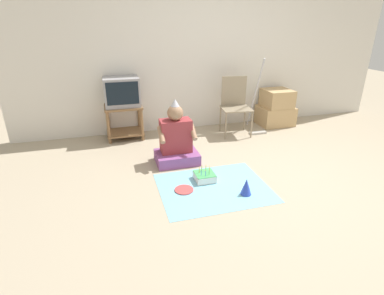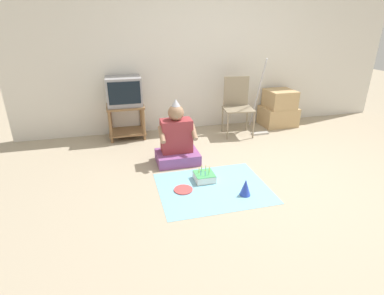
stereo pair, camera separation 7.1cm
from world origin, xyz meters
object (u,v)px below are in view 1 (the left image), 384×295
object	(u,v)px
person_seated	(176,142)
tv	(122,92)
cardboard_box_stack	(276,108)
dust_mop	(256,111)
folding_chair	(235,102)
party_hat_blue	(246,187)
paper_plate	(184,190)
birthday_cake	(205,176)

from	to	relation	value
person_seated	tv	bearing A→B (deg)	118.23
cardboard_box_stack	dust_mop	size ratio (longest dim) A/B	0.52
tv	folding_chair	world-z (taller)	tv
tv	dust_mop	world-z (taller)	dust_mop
person_seated	party_hat_blue	distance (m)	1.14
paper_plate	party_hat_blue	bearing A→B (deg)	-22.62
folding_chair	birthday_cake	xyz separation A→B (m)	(-0.96, -1.41, -0.47)
person_seated	birthday_cake	bearing A→B (deg)	-71.33
cardboard_box_stack	paper_plate	xyz separation A→B (m)	(-2.12, -1.76, -0.28)
tv	birthday_cake	size ratio (longest dim) A/B	2.29
folding_chair	party_hat_blue	world-z (taller)	folding_chair
tv	folding_chair	bearing A→B (deg)	-8.25
folding_chair	tv	bearing A→B (deg)	171.75
folding_chair	party_hat_blue	size ratio (longest dim) A/B	5.02
folding_chair	birthday_cake	size ratio (longest dim) A/B	4.01
dust_mop	paper_plate	size ratio (longest dim) A/B	5.82
tv	party_hat_blue	xyz separation A→B (m)	(1.10, -2.07, -0.64)
person_seated	paper_plate	bearing A→B (deg)	-96.87
dust_mop	birthday_cake	distance (m)	1.92
party_hat_blue	paper_plate	distance (m)	0.67
folding_chair	cardboard_box_stack	world-z (taller)	folding_chair
dust_mop	cardboard_box_stack	bearing A→B (deg)	25.65
cardboard_box_stack	paper_plate	world-z (taller)	cardboard_box_stack
folding_chair	dust_mop	bearing A→B (deg)	-7.88
dust_mop	folding_chair	bearing A→B (deg)	172.12
tv	cardboard_box_stack	bearing A→B (deg)	-1.26
folding_chair	party_hat_blue	distance (m)	1.97
tv	paper_plate	size ratio (longest dim) A/B	2.51
tv	birthday_cake	distance (m)	1.95
tv	paper_plate	distance (m)	2.01
birthday_cake	dust_mop	bearing A→B (deg)	45.66
folding_chair	party_hat_blue	bearing A→B (deg)	-109.20
birthday_cake	paper_plate	distance (m)	0.33
birthday_cake	cardboard_box_stack	bearing A→B (deg)	41.10
party_hat_blue	folding_chair	bearing A→B (deg)	70.80
dust_mop	person_seated	bearing A→B (deg)	-153.12
folding_chair	cardboard_box_stack	distance (m)	0.92
person_seated	paper_plate	size ratio (longest dim) A/B	4.06
cardboard_box_stack	dust_mop	xyz separation A→B (m)	(-0.51, -0.24, 0.06)
birthday_cake	paper_plate	size ratio (longest dim) A/B	1.10
paper_plate	person_seated	bearing A→B (deg)	83.13
tv	person_seated	size ratio (longest dim) A/B	0.62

